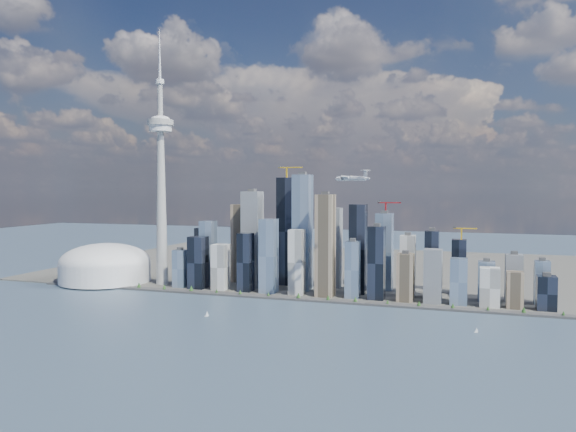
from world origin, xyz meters
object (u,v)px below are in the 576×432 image
(airplane, at_px, (352,178))
(sailboat_east, at_px, (476,331))
(needle_tower, at_px, (161,178))
(sailboat_west, at_px, (207,314))
(dome_stadium, at_px, (105,265))

(airplane, relative_size, sailboat_east, 8.34)
(needle_tower, distance_m, sailboat_east, 723.36)
(sailboat_west, bearing_deg, sailboat_east, -17.27)
(dome_stadium, relative_size, sailboat_west, 19.46)
(dome_stadium, xyz_separation_m, sailboat_east, (793.30, -195.14, -36.76))
(needle_tower, bearing_deg, airplane, -16.59)
(dome_stadium, xyz_separation_m, airplane, (589.42, -123.91, 191.62))
(sailboat_east, bearing_deg, needle_tower, 152.78)
(airplane, height_order, sailboat_west, airplane)
(dome_stadium, distance_m, sailboat_east, 817.78)
(airplane, bearing_deg, dome_stadium, -168.26)
(needle_tower, bearing_deg, dome_stadium, -175.91)
(dome_stadium, relative_size, sailboat_east, 23.93)
(needle_tower, distance_m, sailboat_west, 401.54)
(airplane, distance_m, sailboat_west, 335.03)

